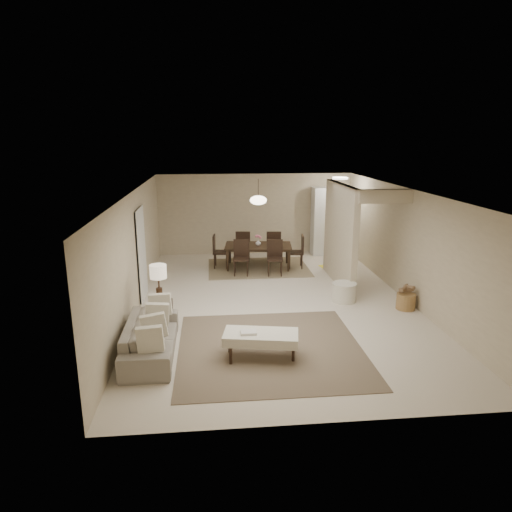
{
  "coord_description": "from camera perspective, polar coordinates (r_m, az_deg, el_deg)",
  "views": [
    {
      "loc": [
        -1.38,
        -9.57,
        3.62
      ],
      "look_at": [
        -0.41,
        0.12,
        1.05
      ],
      "focal_mm": 32.0,
      "sensor_mm": 36.0,
      "label": 1
    }
  ],
  "objects": [
    {
      "name": "vase",
      "position": [
        12.75,
        0.28,
        1.69
      ],
      "size": [
        0.17,
        0.17,
        0.16
      ],
      "primitive_type": "imported",
      "rotation": [
        0.0,
        0.0,
        0.11
      ],
      "color": "white",
      "rests_on": "dining_table"
    },
    {
      "name": "doorway",
      "position": [
        10.61,
        -14.15,
        0.15
      ],
      "size": [
        0.04,
        0.9,
        2.04
      ],
      "primitive_type": "cube",
      "color": "black",
      "rests_on": "floor"
    },
    {
      "name": "dining_chairs",
      "position": [
        12.81,
        0.28,
        0.55
      ],
      "size": [
        2.55,
        1.96,
        0.94
      ],
      "color": "black",
      "rests_on": "dining_rug"
    },
    {
      "name": "left_wall",
      "position": [
        9.99,
        -14.88,
        0.55
      ],
      "size": [
        0.0,
        9.0,
        9.0
      ],
      "primitive_type": "plane",
      "rotation": [
        1.57,
        0.0,
        1.57
      ],
      "color": "#B9A98C",
      "rests_on": "floor"
    },
    {
      "name": "table_lamp",
      "position": [
        8.82,
        -12.11,
        -2.33
      ],
      "size": [
        0.32,
        0.32,
        0.76
      ],
      "color": "#402A1B",
      "rests_on": "side_table"
    },
    {
      "name": "pantry_cabinet",
      "position": [
        14.44,
        9.38,
        4.33
      ],
      "size": [
        1.2,
        0.55,
        2.1
      ],
      "primitive_type": "cube",
      "color": "white",
      "rests_on": "floor"
    },
    {
      "name": "dining_rug",
      "position": [
        12.93,
        0.28,
        -1.45
      ],
      "size": [
        2.8,
        2.1,
        0.01
      ],
      "primitive_type": "cube",
      "color": "#816F4F",
      "rests_on": "floor"
    },
    {
      "name": "ottoman_bench",
      "position": [
        7.73,
        0.61,
        -10.17
      ],
      "size": [
        1.32,
        0.79,
        0.44
      ],
      "rotation": [
        0.0,
        0.0,
        -0.18
      ],
      "color": "beige",
      "rests_on": "living_rug"
    },
    {
      "name": "dining_table",
      "position": [
        12.85,
        0.28,
        -0.08
      ],
      "size": [
        1.95,
        1.23,
        0.65
      ],
      "primitive_type": "imported",
      "rotation": [
        0.0,
        0.0,
        -0.11
      ],
      "color": "black",
      "rests_on": "dining_rug"
    },
    {
      "name": "living_rug",
      "position": [
        8.18,
        1.79,
        -11.45
      ],
      "size": [
        3.2,
        3.2,
        0.01
      ],
      "primitive_type": "cube",
      "color": "brown",
      "rests_on": "floor"
    },
    {
      "name": "sofa",
      "position": [
        8.06,
        -13.02,
        -9.94
      ],
      "size": [
        2.06,
        0.82,
        0.6
      ],
      "primitive_type": "imported",
      "rotation": [
        0.0,
        0.0,
        1.58
      ],
      "color": "gray",
      "rests_on": "floor"
    },
    {
      "name": "floor",
      "position": [
        10.32,
        2.35,
        -5.76
      ],
      "size": [
        9.0,
        9.0,
        0.0
      ],
      "primitive_type": "plane",
      "color": "beige",
      "rests_on": "ground"
    },
    {
      "name": "round_pouf",
      "position": [
        10.48,
        10.97,
        -4.47
      ],
      "size": [
        0.54,
        0.54,
        0.42
      ],
      "primitive_type": "cylinder",
      "color": "beige",
      "rests_on": "floor"
    },
    {
      "name": "yellow_mat",
      "position": [
        13.23,
        10.11,
        -1.31
      ],
      "size": [
        1.02,
        0.74,
        0.01
      ],
      "primitive_type": "cube",
      "rotation": [
        0.0,
        0.0,
        0.21
      ],
      "color": "yellow",
      "rests_on": "floor"
    },
    {
      "name": "ceiling",
      "position": [
        9.73,
        2.51,
        8.16
      ],
      "size": [
        9.0,
        9.0,
        0.0
      ],
      "primitive_type": "plane",
      "rotation": [
        3.14,
        0.0,
        0.0
      ],
      "color": "white",
      "rests_on": "back_wall"
    },
    {
      "name": "right_wall",
      "position": [
        10.78,
        18.42,
        1.32
      ],
      "size": [
        0.0,
        9.0,
        9.0
      ],
      "primitive_type": "plane",
      "rotation": [
        1.57,
        0.0,
        -1.57
      ],
      "color": "#B9A98C",
      "rests_on": "floor"
    },
    {
      "name": "flush_light",
      "position": [
        13.34,
        10.48,
        9.55
      ],
      "size": [
        0.44,
        0.44,
        0.05
      ],
      "primitive_type": "cylinder",
      "color": "white",
      "rests_on": "ceiling"
    },
    {
      "name": "wicker_basket",
      "position": [
        10.37,
        18.21,
        -5.42
      ],
      "size": [
        0.49,
        0.49,
        0.34
      ],
      "primitive_type": "cylinder",
      "rotation": [
        0.0,
        0.0,
        0.26
      ],
      "color": "olive",
      "rests_on": "floor"
    },
    {
      "name": "side_table",
      "position": [
        9.09,
        -11.84,
        -7.26
      ],
      "size": [
        0.49,
        0.49,
        0.51
      ],
      "primitive_type": "cube",
      "rotation": [
        0.0,
        0.0,
        0.04
      ],
      "color": "black",
      "rests_on": "floor"
    },
    {
      "name": "pendant_light",
      "position": [
        12.53,
        0.29,
        6.99
      ],
      "size": [
        0.46,
        0.46,
        0.71
      ],
      "color": "#402A1B",
      "rests_on": "ceiling"
    },
    {
      "name": "partition",
      "position": [
        11.52,
        10.46,
        2.66
      ],
      "size": [
        0.15,
        2.5,
        2.5
      ],
      "primitive_type": "cube",
      "color": "#B9A98C",
      "rests_on": "floor"
    },
    {
      "name": "back_wall",
      "position": [
        14.33,
        -0.1,
        5.26
      ],
      "size": [
        6.0,
        0.0,
        6.0
      ],
      "primitive_type": "plane",
      "rotation": [
        1.57,
        0.0,
        0.0
      ],
      "color": "#B9A98C",
      "rests_on": "floor"
    }
  ]
}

